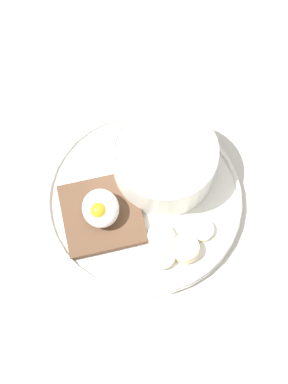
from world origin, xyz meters
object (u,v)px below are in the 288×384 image
at_px(banana_slice_back, 161,237).
at_px(banana_slice_right, 163,255).
at_px(toast_slice, 102,214).
at_px(banana_slice_left, 201,229).
at_px(poached_egg, 100,209).
at_px(banana_slice_front, 186,249).
at_px(oatmeal_bowl, 164,160).

bearing_deg(banana_slice_back, banana_slice_right, -9.69).
xyz_separation_m(toast_slice, banana_slice_back, (0.05, 0.06, -0.00)).
distance_m(banana_slice_left, banana_slice_back, 0.05).
height_order(banana_slice_left, banana_slice_right, banana_slice_right).
height_order(poached_egg, banana_slice_left, poached_egg).
xyz_separation_m(toast_slice, banana_slice_right, (0.07, 0.06, 0.00)).
bearing_deg(banana_slice_right, banana_slice_front, 90.34).
bearing_deg(banana_slice_left, poached_egg, -113.64).
relative_size(oatmeal_bowl, banana_slice_front, 2.66).
bearing_deg(banana_slice_front, banana_slice_right, -89.66).
bearing_deg(banana_slice_front, banana_slice_left, 126.97).
distance_m(banana_slice_front, banana_slice_back, 0.04).
height_order(oatmeal_bowl, poached_egg, oatmeal_bowl).
distance_m(banana_slice_left, banana_slice_right, 0.06).
height_order(poached_egg, banana_slice_back, poached_egg).
relative_size(poached_egg, banana_slice_left, 1.15).
bearing_deg(banana_slice_back, toast_slice, -126.70).
height_order(toast_slice, banana_slice_front, banana_slice_front).
bearing_deg(oatmeal_bowl, banana_slice_left, 13.57).
distance_m(poached_egg, banana_slice_right, 0.10).
bearing_deg(banana_slice_right, oatmeal_bowl, 163.64).
bearing_deg(banana_slice_right, banana_slice_back, 170.31).
height_order(oatmeal_bowl, banana_slice_back, oatmeal_bowl).
bearing_deg(poached_egg, toast_slice, 153.31).
xyz_separation_m(toast_slice, banana_slice_front, (0.07, 0.09, 0.00)).
xyz_separation_m(oatmeal_bowl, poached_egg, (0.04, -0.09, -0.00)).
bearing_deg(oatmeal_bowl, banana_slice_right, -16.36).
xyz_separation_m(oatmeal_bowl, banana_slice_front, (0.12, -0.00, -0.02)).
height_order(poached_egg, banana_slice_right, poached_egg).
bearing_deg(oatmeal_bowl, banana_slice_front, -2.13).
bearing_deg(toast_slice, oatmeal_bowl, 114.11).
distance_m(poached_egg, banana_slice_back, 0.08).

